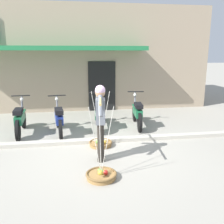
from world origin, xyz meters
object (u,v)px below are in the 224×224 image
Objects in this scene: fruit_basket_right_side at (101,175)px; motorcycle_third_in_row at (98,114)px; fruit_vendor at (100,118)px; motorcycle_second_in_row at (59,119)px; motorcycle_nearest_shop at (20,119)px; fruit_basket_left_side at (101,143)px; motorcycle_end_of_row at (137,113)px.

fruit_basket_right_side is 3.32m from motorcycle_third_in_row.
fruit_vendor reaches higher than motorcycle_second_in_row.
motorcycle_nearest_shop is at bearing 172.68° from motorcycle_second_in_row.
fruit_basket_left_side is 1.71m from fruit_basket_right_side.
fruit_vendor is 0.94× the size of motorcycle_nearest_shop.
fruit_basket_left_side is at bearing -47.03° from motorcycle_second_in_row.
motorcycle_end_of_row is (1.54, 3.25, 0.37)m from fruit_basket_right_side.
fruit_basket_right_side is at bearing -95.93° from fruit_basket_left_side.
motorcycle_second_in_row is at bearing -171.45° from motorcycle_end_of_row.
fruit_basket_right_side is 0.80× the size of motorcycle_nearest_shop.
motorcycle_end_of_row is at bearing 8.55° from motorcycle_second_in_row.
fruit_basket_right_side reaches higher than motorcycle_end_of_row.
motorcycle_third_in_row and motorcycle_end_of_row have the same top height.
motorcycle_second_in_row is (-1.01, 2.03, -0.52)m from fruit_vendor.
fruit_vendor is 2.33m from motorcycle_second_in_row.
motorcycle_third_in_row is at bearing 6.43° from motorcycle_nearest_shop.
fruit_basket_right_side is (-0.18, -1.70, 0.00)m from fruit_basket_left_side.
motorcycle_nearest_shop is (-2.04, 3.03, 0.37)m from fruit_basket_right_side.
motorcycle_nearest_shop is at bearing 134.43° from fruit_vendor.
motorcycle_second_in_row is 1.00× the size of motorcycle_end_of_row.
fruit_basket_left_side is 0.80× the size of motorcycle_nearest_shop.
motorcycle_third_in_row is at bearing 85.60° from fruit_vendor.
motorcycle_third_in_row is (1.20, 0.40, 0.00)m from motorcycle_second_in_row.
fruit_basket_right_side is at bearing -72.20° from motorcycle_second_in_row.
motorcycle_end_of_row is (1.27, -0.03, 0.00)m from motorcycle_third_in_row.
fruit_vendor is 1.18× the size of fruit_basket_right_side.
motorcycle_nearest_shop is 1.00× the size of motorcycle_end_of_row.
motorcycle_second_in_row is (-0.93, 2.88, 0.37)m from fruit_basket_right_side.
fruit_basket_left_side is 1.66m from motorcycle_second_in_row.
fruit_basket_right_side is at bearing -94.77° from motorcycle_third_in_row.
fruit_basket_right_side is 0.80× the size of motorcycle_second_in_row.
motorcycle_nearest_shop is (-2.22, 1.33, 0.37)m from fruit_basket_left_side.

